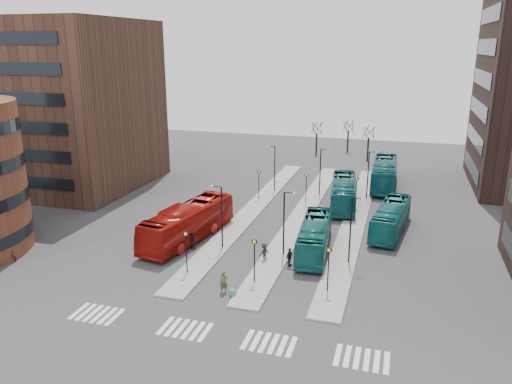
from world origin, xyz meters
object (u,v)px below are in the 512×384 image
(commuter_a, at_px, (193,241))
(teal_bus_c, at_px, (391,218))
(red_bus, at_px, (188,222))
(commuter_c, at_px, (264,252))
(suitcase, at_px, (233,293))
(traveller, at_px, (224,282))
(teal_bus_d, at_px, (384,174))
(commuter_b, at_px, (289,257))
(bicycle_far, at_px, (9,256))
(teal_bus_a, at_px, (315,236))
(teal_bus_b, at_px, (343,193))

(commuter_a, bearing_deg, teal_bus_c, -132.10)
(red_bus, distance_m, teal_bus_c, 20.90)
(teal_bus_c, distance_m, commuter_c, 15.16)
(suitcase, relative_size, traveller, 0.31)
(teal_bus_d, xyz_separation_m, commuter_c, (-9.22, -28.40, -1.00))
(traveller, bearing_deg, commuter_a, 92.71)
(commuter_a, bearing_deg, teal_bus_d, -101.99)
(teal_bus_c, distance_m, commuter_b, 13.85)
(bicycle_far, bearing_deg, commuter_a, -53.01)
(teal_bus_d, relative_size, traveller, 7.31)
(teal_bus_a, distance_m, commuter_b, 4.14)
(commuter_a, height_order, commuter_c, commuter_c)
(commuter_b, bearing_deg, teal_bus_b, 12.36)
(teal_bus_c, xyz_separation_m, bicycle_far, (-32.87, -17.29, -1.01))
(teal_bus_b, xyz_separation_m, traveller, (-6.28, -24.91, -0.76))
(teal_bus_b, relative_size, teal_bus_d, 0.90)
(suitcase, xyz_separation_m, bicycle_far, (-21.63, 0.55, 0.22))
(red_bus, bearing_deg, commuter_b, -5.90)
(teal_bus_b, relative_size, commuter_a, 7.92)
(teal_bus_c, relative_size, traveller, 6.02)
(red_bus, bearing_deg, bicycle_far, -135.63)
(commuter_a, xyz_separation_m, commuter_c, (7.29, -0.72, 0.09))
(teal_bus_d, relative_size, bicycle_far, 6.89)
(traveller, distance_m, bicycle_far, 20.77)
(suitcase, distance_m, teal_bus_a, 11.52)
(teal_bus_c, relative_size, commuter_c, 6.45)
(commuter_a, distance_m, bicycle_far, 16.58)
(commuter_a, xyz_separation_m, commuter_b, (9.73, -1.10, 0.07))
(teal_bus_b, height_order, teal_bus_d, teal_bus_d)
(commuter_b, distance_m, bicycle_far, 25.38)
(red_bus, relative_size, commuter_b, 7.95)
(teal_bus_a, bearing_deg, suitcase, -117.93)
(commuter_b, bearing_deg, suitcase, 175.95)
(teal_bus_b, height_order, teal_bus_c, teal_bus_b)
(teal_bus_a, height_order, teal_bus_c, teal_bus_c)
(teal_bus_b, distance_m, commuter_b, 18.75)
(commuter_b, bearing_deg, bicycle_far, 123.95)
(teal_bus_b, xyz_separation_m, teal_bus_c, (5.82, -7.47, -0.14))
(teal_bus_c, bearing_deg, teal_bus_d, 102.54)
(teal_bus_a, xyz_separation_m, commuter_c, (-3.98, -3.40, -0.66))
(suitcase, relative_size, teal_bus_c, 0.05)
(suitcase, bearing_deg, commuter_c, 96.57)
(teal_bus_a, xyz_separation_m, commuter_a, (-11.27, -2.68, -0.75))
(teal_bus_c, distance_m, bicycle_far, 37.15)
(teal_bus_a, bearing_deg, teal_bus_d, 73.51)
(traveller, height_order, bicycle_far, traveller)
(commuter_b, distance_m, commuter_c, 2.47)
(teal_bus_b, height_order, bicycle_far, teal_bus_b)
(teal_bus_b, distance_m, commuter_a, 21.30)
(commuter_b, bearing_deg, commuter_a, 103.37)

